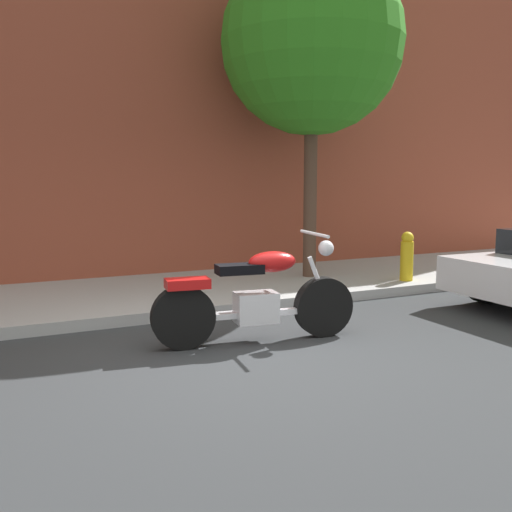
% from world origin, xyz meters
% --- Properties ---
extents(ground_plane, '(60.00, 60.00, 0.00)m').
position_xyz_m(ground_plane, '(0.00, 0.00, 0.00)').
color(ground_plane, '#303335').
extents(sidewalk, '(20.16, 2.76, 0.14)m').
position_xyz_m(sidewalk, '(0.00, 3.02, 0.07)').
color(sidewalk, '#A6A6A6').
rests_on(sidewalk, ground).
extents(building_facade, '(20.16, 0.50, 7.27)m').
position_xyz_m(building_facade, '(0.00, 4.65, 3.63)').
color(building_facade, brown).
rests_on(building_facade, ground).
extents(motorcycle, '(2.21, 0.73, 1.15)m').
position_xyz_m(motorcycle, '(0.42, 0.40, 0.46)').
color(motorcycle, black).
rests_on(motorcycle, ground).
extents(street_tree, '(2.85, 2.85, 5.24)m').
position_xyz_m(street_tree, '(2.68, 3.04, 3.80)').
color(street_tree, '#4F372A').
rests_on(street_tree, ground).
extents(fire_hydrant, '(0.20, 0.20, 0.91)m').
position_xyz_m(fire_hydrant, '(3.83, 2.03, 0.46)').
color(fire_hydrant, gold).
rests_on(fire_hydrant, ground).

